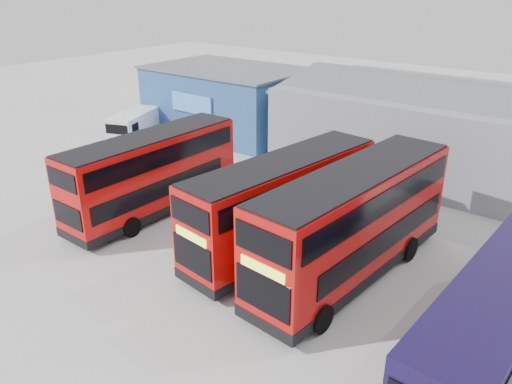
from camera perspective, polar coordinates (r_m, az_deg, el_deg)
name	(u,v)px	position (r m, az deg, el deg)	size (l,w,h in m)	color
ground_plane	(201,289)	(20.71, -6.32, -10.98)	(120.00, 120.00, 0.00)	#ADADA8
office_block	(228,99)	(40.87, -3.25, 10.53)	(12.30, 8.32, 5.12)	navy
double_decker_left	(153,175)	(26.57, -11.69, 1.93)	(2.67, 10.21, 4.30)	red
double_decker_centre	(283,206)	(22.38, 3.11, -1.62)	(3.75, 10.66, 4.42)	red
double_decker_right	(353,225)	(20.72, 11.06, -3.73)	(3.57, 11.35, 4.73)	red
single_decker_blue	(495,320)	(18.31, 25.64, -13.02)	(3.05, 11.05, 2.97)	#0F0B33
panel_van	(134,125)	(39.68, -13.75, 7.48)	(3.62, 5.33, 2.18)	white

